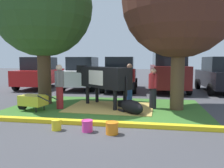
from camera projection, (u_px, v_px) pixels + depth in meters
name	position (u px, v px, depth m)	size (l,w,h in m)	color
ground_plane	(111.00, 118.00, 7.31)	(80.00, 80.00, 0.00)	#424247
grass_island	(106.00, 107.00, 8.93)	(7.36, 4.50, 0.02)	#386B28
curb_yellow	(89.00, 123.00, 6.57)	(8.56, 0.24, 0.12)	yellow
hay_bedding	(111.00, 107.00, 8.87)	(3.20, 2.40, 0.04)	tan
shade_tree_left	(42.00, 7.00, 9.25)	(4.03, 4.03, 6.01)	#4C3823
shade_tree_right	(180.00, 0.00, 8.16)	(4.15, 4.15, 6.06)	brown
cow_holstein	(103.00, 78.00, 9.07)	(2.65, 2.29, 1.60)	black
calf_lying	(131.00, 107.00, 7.91)	(1.10, 1.20, 0.48)	black
person_handler	(153.00, 87.00, 8.64)	(0.34, 0.49, 1.54)	black
person_visitor_near	(129.00, 81.00, 10.20)	(0.51, 0.34, 1.68)	#23478C
person_visitor_far	(60.00, 85.00, 8.59)	(0.34, 0.53, 1.67)	maroon
wheelbarrow	(33.00, 101.00, 8.31)	(1.62, 0.79, 0.63)	gold
bucket_yellow	(56.00, 125.00, 6.06)	(0.27, 0.27, 0.29)	yellow
bucket_pink	(87.00, 126.00, 5.94)	(0.30, 0.30, 0.30)	#EA3893
bucket_orange	(112.00, 128.00, 5.73)	(0.33, 0.33, 0.31)	orange
sedan_red	(40.00, 73.00, 15.11)	(2.18, 4.48, 2.02)	red
sedan_blue	(83.00, 73.00, 14.76)	(2.18, 4.48, 2.02)	silver
sedan_silver	(121.00, 74.00, 14.10)	(2.18, 4.48, 2.02)	black
suv_dark_grey	(168.00, 70.00, 13.63)	(2.28, 4.68, 2.52)	maroon
hatchback_white	(220.00, 75.00, 13.18)	(2.18, 4.48, 2.02)	black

